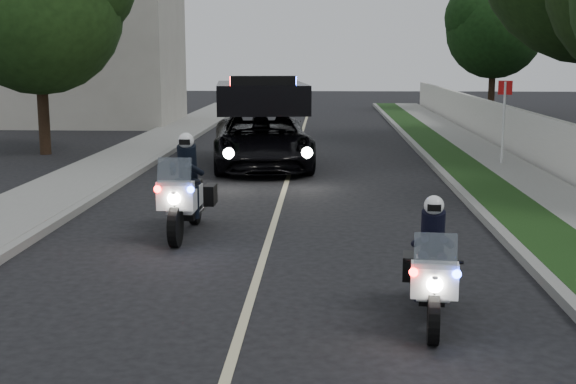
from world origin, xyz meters
name	(u,v)px	position (x,y,z in m)	size (l,w,h in m)	color
ground	(245,316)	(0.00, 0.00, 0.00)	(120.00, 120.00, 0.00)	black
curb_right	(450,181)	(4.10, 10.00, 0.07)	(0.20, 60.00, 0.15)	gray
grass_verge	(478,181)	(4.80, 10.00, 0.08)	(1.20, 60.00, 0.16)	#193814
sidewalk_right	(530,181)	(6.10, 10.00, 0.08)	(1.40, 60.00, 0.16)	gray
property_wall	(573,155)	(7.10, 10.00, 0.75)	(0.22, 60.00, 1.50)	beige
curb_left	(127,178)	(-4.10, 10.00, 0.07)	(0.20, 60.00, 0.15)	gray
sidewalk_left	(85,178)	(-5.20, 10.00, 0.08)	(2.00, 60.00, 0.16)	gray
building_far	(88,48)	(-10.00, 26.00, 3.50)	(8.00, 6.00, 7.00)	#A8A396
lane_marking	(287,182)	(0.00, 10.00, 0.00)	(0.12, 50.00, 0.01)	#BFB78C
police_moto_left	(187,234)	(-1.52, 4.28, 0.00)	(0.75, 2.15, 1.83)	silver
police_moto_right	(430,320)	(2.27, -0.05, 0.00)	(0.63, 1.80, 1.53)	white
police_suv	(262,167)	(-0.85, 12.63, 0.00)	(2.69, 5.81, 2.82)	black
bicycle	(257,128)	(-2.07, 24.51, 0.00)	(0.57, 1.63, 0.85)	black
cyclist	(257,128)	(-2.07, 24.51, 0.00)	(0.61, 0.41, 1.70)	black
sign_post	(501,168)	(6.00, 12.73, 0.00)	(0.40, 0.40, 2.56)	#AF0C0D
tree_right_e	(490,113)	(10.17, 33.85, 0.00)	(5.29, 5.29, 8.81)	black
tree_left_near	(46,154)	(-8.14, 15.16, 0.00)	(5.35, 5.35, 8.92)	#1F4216
tree_left_far	(96,126)	(-9.52, 25.25, 0.00)	(5.83, 5.83, 9.71)	black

